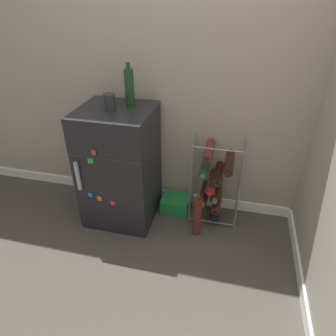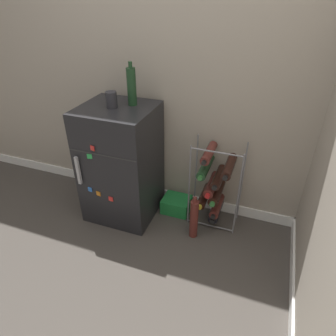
{
  "view_description": "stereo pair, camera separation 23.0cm",
  "coord_description": "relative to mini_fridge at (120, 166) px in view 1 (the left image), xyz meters",
  "views": [
    {
      "loc": [
        0.38,
        -1.48,
        1.67
      ],
      "look_at": [
        -0.08,
        0.42,
        0.47
      ],
      "focal_mm": 32.0,
      "sensor_mm": 36.0,
      "label": 1
    },
    {
      "loc": [
        0.6,
        -1.41,
        1.67
      ],
      "look_at": [
        -0.08,
        0.42,
        0.47
      ],
      "focal_mm": 32.0,
      "sensor_mm": 36.0,
      "label": 2
    }
  ],
  "objects": [
    {
      "name": "soda_box",
      "position": [
        0.42,
        0.15,
        -0.4
      ],
      "size": [
        0.23,
        0.19,
        0.13
      ],
      "color": "#1E7F38",
      "rests_on": "ground_plane"
    },
    {
      "name": "loose_bottle_floor",
      "position": [
        0.64,
        -0.1,
        -0.3
      ],
      "size": [
        0.06,
        0.06,
        0.37
      ],
      "color": "#56231E",
      "rests_on": "ground_plane"
    },
    {
      "name": "wine_rack",
      "position": [
        0.73,
        0.13,
        -0.11
      ],
      "size": [
        0.38,
        0.33,
        0.71
      ],
      "color": "slate",
      "rests_on": "ground_plane"
    },
    {
      "name": "wall_back",
      "position": [
        0.45,
        0.31,
        0.77
      ],
      "size": [
        6.84,
        0.07,
        2.5
      ],
      "color": "#9E9384",
      "rests_on": "ground_plane"
    },
    {
      "name": "ground_plane",
      "position": [
        0.45,
        -0.36,
        -0.47
      ],
      "size": [
        14.0,
        14.0,
        0.0
      ],
      "primitive_type": "plane",
      "color": "#423D38"
    },
    {
      "name": "mini_fridge",
      "position": [
        0.0,
        0.0,
        0.0
      ],
      "size": [
        0.53,
        0.53,
        0.93
      ],
      "color": "black",
      "rests_on": "ground_plane"
    },
    {
      "name": "fridge_top_cup",
      "position": [
        -0.02,
        -0.02,
        0.52
      ],
      "size": [
        0.08,
        0.08,
        0.11
      ],
      "color": "#28282D",
      "rests_on": "mini_fridge"
    },
    {
      "name": "fridge_top_bottle",
      "position": [
        0.09,
        0.08,
        0.6
      ],
      "size": [
        0.06,
        0.06,
        0.3
      ],
      "color": "#19381E",
      "rests_on": "mini_fridge"
    }
  ]
}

